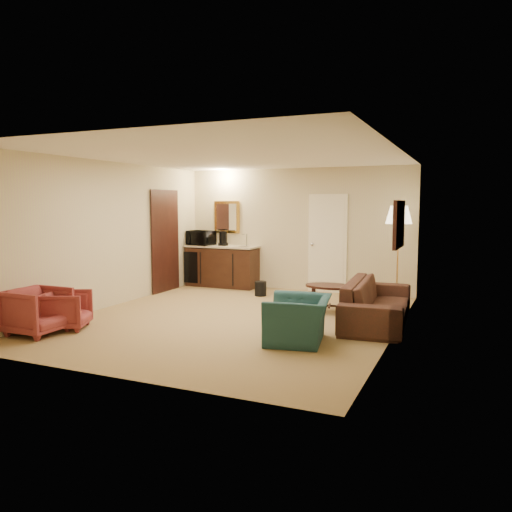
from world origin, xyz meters
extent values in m
plane|color=#9D7A4F|center=(0.00, 0.00, 0.00)|extent=(6.00, 6.00, 0.00)
cube|color=#C6B295|center=(0.00, 3.00, 1.30)|extent=(5.00, 0.02, 2.60)
cube|color=#C6B295|center=(-2.50, 0.00, 1.30)|extent=(0.02, 6.00, 2.60)
cube|color=#C6B295|center=(2.50, 0.00, 1.30)|extent=(0.02, 6.00, 2.60)
cube|color=white|center=(0.00, 0.00, 2.60)|extent=(5.00, 6.00, 0.02)
cube|color=#F1E8C5|center=(0.70, 2.97, 1.02)|extent=(0.82, 0.06, 2.05)
cube|color=black|center=(-2.47, 1.70, 1.05)|extent=(0.06, 0.98, 2.10)
cube|color=gold|center=(-1.65, 2.97, 1.55)|extent=(0.62, 0.04, 0.72)
cube|color=black|center=(2.46, 0.40, 1.55)|extent=(0.06, 0.90, 0.70)
cube|color=#341C10|center=(-1.65, 2.72, 0.46)|extent=(1.64, 0.58, 0.92)
imported|color=black|center=(2.15, 0.61, 0.45)|extent=(0.82, 2.33, 0.89)
imported|color=#1C4848|center=(1.37, -0.90, 0.41)|extent=(0.77, 1.03, 0.82)
imported|color=brown|center=(-2.15, -2.00, 0.37)|extent=(0.67, 0.72, 0.73)
imported|color=brown|center=(-2.01, -1.60, 0.31)|extent=(0.77, 0.79, 0.62)
cube|color=black|center=(1.29, 1.00, 0.24)|extent=(0.94, 0.72, 0.48)
cube|color=gold|center=(2.20, 2.40, 0.91)|extent=(0.58, 0.58, 1.82)
cylinder|color=black|center=(-0.41, 2.00, 0.15)|extent=(0.30, 0.30, 0.29)
imported|color=black|center=(-2.15, 2.65, 1.12)|extent=(0.64, 0.44, 0.40)
cylinder|color=black|center=(-1.63, 2.73, 1.08)|extent=(0.21, 0.21, 0.32)
camera|label=1|loc=(3.46, -7.13, 1.85)|focal=35.00mm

